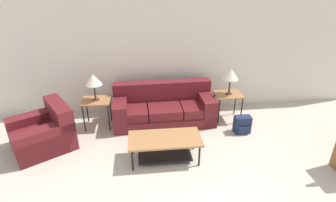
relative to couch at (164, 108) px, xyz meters
name	(u,v)px	position (x,y,z in m)	size (l,w,h in m)	color
wall_back	(174,54)	(0.29, 0.64, 1.00)	(8.99, 0.06, 2.60)	silver
couch	(164,108)	(0.00, 0.00, 0.00)	(2.13, 0.91, 0.82)	maroon
armchair	(44,133)	(-2.26, -0.70, -0.02)	(1.32, 1.30, 0.80)	maroon
coffee_table	(165,143)	(-0.11, -1.34, 0.02)	(1.21, 0.59, 0.43)	#A87042
side_table_left	(96,103)	(-1.38, -0.07, 0.24)	(0.57, 0.47, 0.60)	#A87042
side_table_right	(228,97)	(1.39, -0.07, 0.24)	(0.57, 0.47, 0.60)	#A87042
table_lamp_left	(93,80)	(-1.38, -0.07, 0.73)	(0.33, 0.33, 0.55)	#472D1E
table_lamp_right	(231,75)	(1.39, -0.07, 0.73)	(0.33, 0.33, 0.55)	#472D1E
backpack	(242,125)	(1.52, -0.64, -0.13)	(0.32, 0.26, 0.35)	#1E2847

